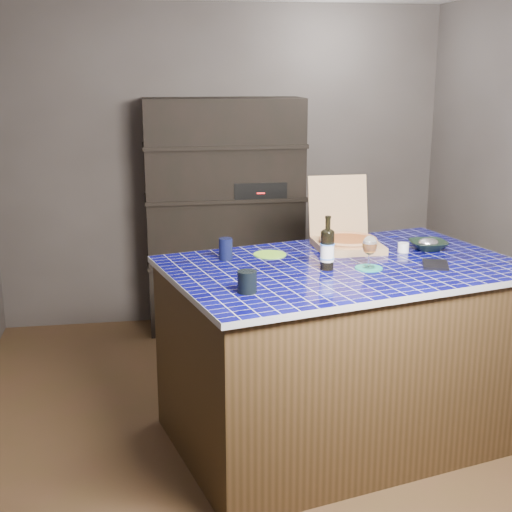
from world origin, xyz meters
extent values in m
plane|color=#523423|center=(0.00, 0.00, 0.00)|extent=(3.50, 3.50, 0.00)
plane|color=#504945|center=(0.00, 1.75, 1.25)|extent=(3.50, 0.00, 3.50)
plane|color=#504945|center=(0.00, -1.75, 1.25)|extent=(3.50, 0.00, 3.50)
cube|color=black|center=(0.00, 1.53, 0.90)|extent=(1.20, 0.40, 1.80)
cube|color=black|center=(0.25, 1.48, 1.12)|extent=(0.40, 0.32, 0.12)
cube|color=#46301B|center=(0.42, -0.34, 0.49)|extent=(2.01, 1.52, 0.97)
cube|color=#050444|center=(0.42, -0.34, 0.99)|extent=(2.06, 1.58, 0.03)
cube|color=#A97B57|center=(0.53, -0.02, 1.03)|extent=(0.37, 0.37, 0.04)
cube|color=#A97B57|center=(0.53, 0.19, 1.22)|extent=(0.36, 0.09, 0.35)
cylinder|color=#A87146|center=(0.53, -0.02, 1.05)|extent=(0.33, 0.33, 0.01)
cylinder|color=maroon|center=(0.53, -0.02, 1.06)|extent=(0.29, 0.29, 0.01)
torus|color=#A87146|center=(0.53, -0.02, 1.07)|extent=(0.33, 0.33, 0.02)
cylinder|color=black|center=(0.31, -0.42, 1.11)|extent=(0.07, 0.07, 0.20)
ellipsoid|color=black|center=(0.31, -0.42, 1.20)|extent=(0.07, 0.07, 0.04)
cylinder|color=black|center=(0.31, -0.42, 1.25)|extent=(0.03, 0.03, 0.08)
cylinder|color=silver|center=(0.31, -0.42, 1.10)|extent=(0.07, 0.07, 0.09)
cylinder|color=#447DEA|center=(0.31, -0.42, 1.07)|extent=(0.08, 0.08, 0.01)
cylinder|color=#447DEA|center=(0.31, -0.42, 1.14)|extent=(0.08, 0.08, 0.01)
cylinder|color=#1B8E79|center=(0.53, -0.44, 1.01)|extent=(0.14, 0.14, 0.01)
cylinder|color=white|center=(0.53, -0.44, 1.02)|extent=(0.07, 0.07, 0.00)
cylinder|color=white|center=(0.53, -0.44, 1.05)|extent=(0.01, 0.01, 0.07)
ellipsoid|color=white|center=(0.53, -0.44, 1.13)|extent=(0.08, 0.08, 0.10)
cylinder|color=#AF5F1C|center=(0.53, -0.44, 1.12)|extent=(0.06, 0.06, 0.05)
cylinder|color=white|center=(0.53, -0.44, 1.15)|extent=(0.06, 0.06, 0.02)
cylinder|color=black|center=(-0.16, -0.73, 1.06)|extent=(0.09, 0.09, 0.10)
cube|color=black|center=(0.89, -0.44, 1.01)|extent=(0.18, 0.22, 0.01)
imported|color=black|center=(0.99, -0.11, 1.03)|extent=(0.22, 0.22, 0.05)
ellipsoid|color=silver|center=(0.99, -0.11, 1.05)|extent=(0.12, 0.10, 0.06)
cylinder|color=white|center=(0.82, -0.14, 1.03)|extent=(0.06, 0.06, 0.05)
cylinder|color=black|center=(-0.19, -0.13, 1.07)|extent=(0.07, 0.07, 0.12)
cylinder|color=#7FCD2B|center=(0.07, -0.08, 1.01)|extent=(0.18, 0.18, 0.01)
camera|label=1|loc=(-0.62, -3.86, 2.03)|focal=50.00mm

